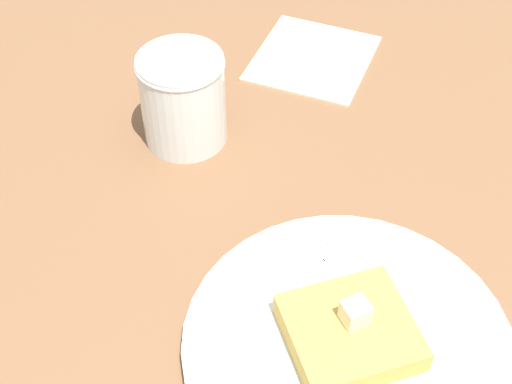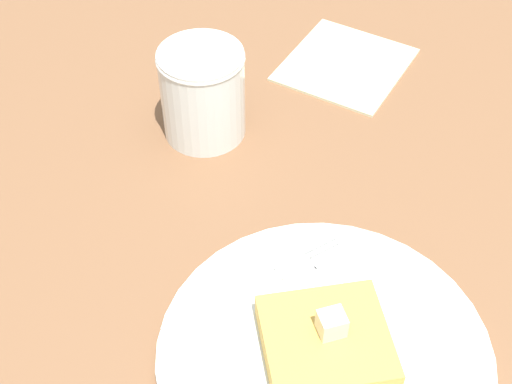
# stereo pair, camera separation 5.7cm
# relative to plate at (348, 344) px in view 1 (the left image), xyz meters

# --- Properties ---
(table_surface) EXTENTS (1.05, 1.05, 0.03)m
(table_surface) POSITION_rel_plate_xyz_m (-0.03, -0.08, -0.02)
(table_surface) COLOR brown
(table_surface) RESTS_ON ground
(plate) EXTENTS (0.24, 0.24, 0.01)m
(plate) POSITION_rel_plate_xyz_m (0.00, 0.00, 0.00)
(plate) COLOR silver
(plate) RESTS_ON table_surface
(toast_slice_center) EXTENTS (0.10, 0.10, 0.02)m
(toast_slice_center) POSITION_rel_plate_xyz_m (-0.00, 0.00, 0.02)
(toast_slice_center) COLOR gold
(toast_slice_center) RESTS_ON plate
(butter_pat_primary) EXTENTS (0.02, 0.02, 0.02)m
(butter_pat_primary) POSITION_rel_plate_xyz_m (-0.00, -0.00, 0.04)
(butter_pat_primary) COLOR #F1EAC2
(butter_pat_primary) RESTS_ON toast_slice_center
(fork) EXTENTS (0.14, 0.10, 0.00)m
(fork) POSITION_rel_plate_xyz_m (0.04, -0.06, 0.01)
(fork) COLOR silver
(fork) RESTS_ON plate
(syrup_jar) EXTENTS (0.08, 0.08, 0.09)m
(syrup_jar) POSITION_rel_plate_xyz_m (0.11, -0.24, 0.04)
(syrup_jar) COLOR #432005
(syrup_jar) RESTS_ON table_surface
(napkin) EXTENTS (0.16, 0.17, 0.00)m
(napkin) POSITION_rel_plate_xyz_m (-0.02, -0.36, -0.01)
(napkin) COLOR beige
(napkin) RESTS_ON table_surface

